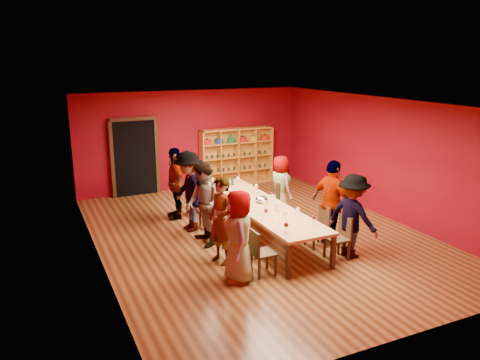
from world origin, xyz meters
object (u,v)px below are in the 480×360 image
chair_person_left_3 (206,208)px  wine_bottle (232,181)px  shelving_unit (236,154)px  chair_person_left_4 (192,197)px  chair_person_right_1 (320,224)px  chair_person_right_3 (272,197)px  tasting_table (259,206)px  person_right_0 (353,216)px  spittoon_bowl (262,199)px  person_right_3 (280,186)px  person_left_0 (239,236)px  person_left_4 (175,183)px  chair_person_left_2 (222,220)px  chair_person_left_1 (241,235)px  person_right_1 (332,203)px  person_left_2 (203,205)px  person_left_1 (221,221)px  chair_person_left_0 (260,250)px  chair_person_right_0 (341,235)px  person_left_3 (189,191)px

chair_person_left_3 → wine_bottle: size_ratio=3.29×
shelving_unit → chair_person_left_4: size_ratio=2.70×
chair_person_left_3 → chair_person_left_4: bearing=90.0°
chair_person_right_1 → chair_person_right_3: (0.00, 2.15, 0.00)m
tasting_table → shelving_unit: bearing=72.1°
person_right_0 → spittoon_bowl: size_ratio=5.87×
shelving_unit → spittoon_bowl: 4.43m
tasting_table → shelving_unit: shelving_unit is taller
chair_person_left_3 → person_right_3: (2.07, 0.08, 0.28)m
person_left_0 → person_right_3: 3.80m
person_left_4 → spittoon_bowl: (1.45, -1.87, -0.09)m
chair_person_left_2 → wine_bottle: (1.01, 1.69, 0.36)m
chair_person_left_4 → person_right_0: size_ratio=0.52×
person_left_4 → chair_person_right_1: person_left_4 is taller
chair_person_left_1 → chair_person_right_1: same height
person_left_0 → person_right_1: 2.64m
shelving_unit → chair_person_left_2: shelving_unit is taller
person_left_2 → person_right_3: 2.72m
person_left_4 → chair_person_right_1: bearing=43.1°
person_right_3 → chair_person_left_4: bearing=60.7°
person_left_1 → chair_person_left_3: person_left_1 is taller
shelving_unit → person_right_0: shelving_unit is taller
chair_person_left_3 → chair_person_left_4: (0.00, 0.97, 0.00)m
chair_person_right_1 → spittoon_bowl: size_ratio=3.03×
person_left_4 → chair_person_left_0: bearing=13.2°
tasting_table → chair_person_left_3: bearing=133.0°
spittoon_bowl → person_left_0: bearing=-127.2°
chair_person_left_2 → spittoon_bowl: (1.02, 0.09, 0.32)m
chair_person_right_3 → chair_person_left_0: bearing=-122.3°
chair_person_left_4 → chair_person_left_3: bearing=-90.0°
person_left_0 → chair_person_right_0: size_ratio=1.91×
chair_person_left_3 → person_left_3: person_left_3 is taller
person_left_1 → person_right_1: (2.54, -0.10, 0.05)m
person_left_3 → person_right_1: person_left_3 is taller
person_right_3 → chair_person_right_1: bearing=167.5°
chair_person_left_2 → person_right_1: person_right_1 is taller
chair_person_left_1 → chair_person_left_2: 0.99m
shelving_unit → chair_person_left_1: size_ratio=2.70×
person_left_1 → person_right_1: person_right_1 is taller
chair_person_right_3 → person_left_2: bearing=-154.7°
chair_person_right_0 → person_left_0: bearing=179.8°
person_left_4 → person_left_1: bearing=6.7°
person_right_3 → chair_person_left_3: bearing=86.3°
tasting_table → chair_person_left_1: (-0.91, -1.00, -0.20)m
chair_person_right_0 → person_right_0: 0.46m
chair_person_left_1 → chair_person_right_3: bearing=48.5°
chair_person_right_3 → chair_person_left_4: bearing=153.9°
chair_person_left_0 → person_left_3: 2.86m
tasting_table → chair_person_left_2: 0.93m
chair_person_left_0 → wine_bottle: (1.01, 3.50, 0.36)m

